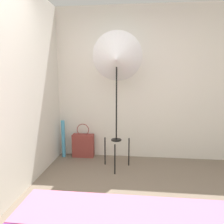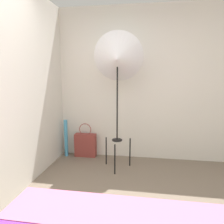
% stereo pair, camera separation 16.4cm
% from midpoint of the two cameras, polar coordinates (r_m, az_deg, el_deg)
% --- Properties ---
extents(wall_back, '(8.00, 0.05, 2.60)m').
position_cam_midpoint_polar(wall_back, '(3.81, 7.62, 7.16)').
color(wall_back, silver).
rests_on(wall_back, ground_plane).
extents(wall_side_left, '(0.05, 8.00, 2.60)m').
position_cam_midpoint_polar(wall_side_left, '(3.04, -20.20, 6.03)').
color(wall_side_left, silver).
rests_on(wall_side_left, ground_plane).
extents(photo_umbrella, '(0.76, 0.45, 2.11)m').
position_cam_midpoint_polar(photo_umbrella, '(3.29, 2.88, 13.72)').
color(photo_umbrella, black).
rests_on(photo_umbrella, ground_plane).
extents(tote_bag, '(0.38, 0.15, 0.61)m').
position_cam_midpoint_polar(tote_bag, '(4.01, -5.76, -8.51)').
color(tote_bag, brown).
rests_on(tote_bag, ground_plane).
extents(paper_roll, '(0.06, 0.06, 0.67)m').
position_cam_midpoint_polar(paper_roll, '(4.04, -10.79, -6.73)').
color(paper_roll, '#4CA3D1').
rests_on(paper_roll, ground_plane).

